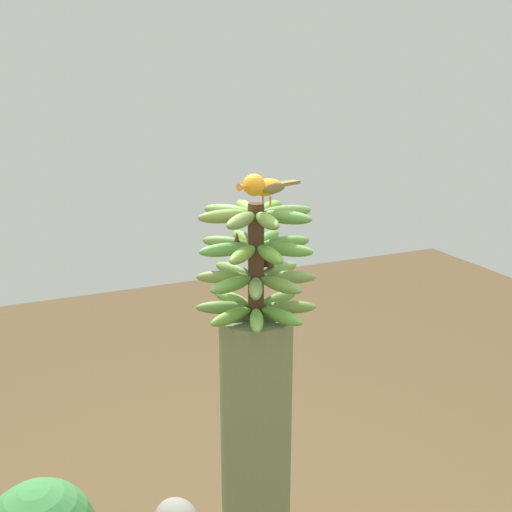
% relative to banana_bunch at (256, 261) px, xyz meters
% --- Properties ---
extents(banana_bunch, '(0.30, 0.30, 0.30)m').
position_rel_banana_bunch_xyz_m(banana_bunch, '(0.00, 0.00, 0.00)').
color(banana_bunch, '#4C2D1E').
rests_on(banana_bunch, banana_tree).
extents(perched_bird, '(0.09, 0.19, 0.08)m').
position_rel_banana_bunch_xyz_m(perched_bird, '(-0.04, 0.00, 0.20)').
color(perched_bird, '#C68933').
rests_on(perched_bird, banana_bunch).
extents(fallen_banana, '(0.10, 0.13, 0.04)m').
position_rel_banana_bunch_xyz_m(fallen_banana, '(0.78, -0.41, -1.42)').
color(fallen_banana, '#548433').
rests_on(fallen_banana, ground).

